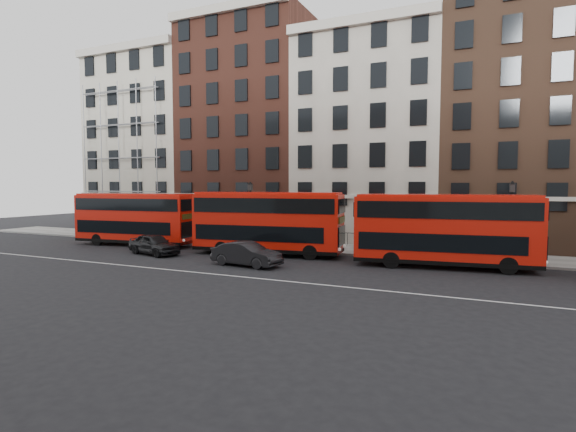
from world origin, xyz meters
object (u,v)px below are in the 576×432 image
at_px(bus_c, 444,229).
at_px(car_front, 246,254).
at_px(car_rear, 154,244).
at_px(bus_a, 134,218).
at_px(bus_b, 267,221).

height_order(bus_c, car_front, bus_c).
bearing_deg(bus_c, car_rear, -177.53).
height_order(bus_a, bus_b, bus_b).
xyz_separation_m(bus_b, car_front, (0.84, -4.52, -1.72)).
distance_m(bus_b, car_rear, 8.62).
xyz_separation_m(bus_c, car_rear, (-20.17, -3.29, -1.69)).
xyz_separation_m(bus_b, bus_c, (12.39, 0.00, -0.03)).
xyz_separation_m(bus_a, car_rear, (4.98, -3.29, -1.61)).
bearing_deg(bus_a, bus_c, -5.75).
relative_size(bus_b, car_rear, 2.48).
xyz_separation_m(bus_a, car_front, (13.60, -4.52, -1.61)).
bearing_deg(car_rear, car_front, -84.18).
relative_size(bus_a, bus_c, 0.97).
bearing_deg(bus_c, car_front, -165.39).
relative_size(bus_a, car_front, 2.30).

